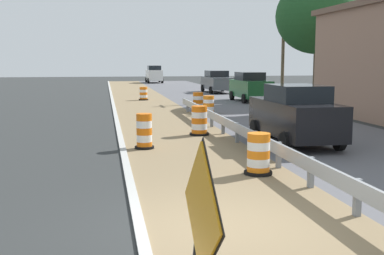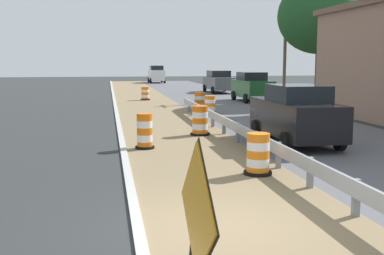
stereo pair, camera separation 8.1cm
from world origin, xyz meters
name	(u,v)px [view 1 (the left image)]	position (x,y,z in m)	size (l,w,h in m)	color
ground_plane	(217,228)	(0.00, 0.00, 0.00)	(160.00, 160.00, 0.00)	#2B2D2D
median_dirt_strip	(263,225)	(0.83, 0.00, 0.00)	(4.05, 120.00, 0.01)	#7F6B4C
curb_near_edge	(141,233)	(-1.30, 0.00, 0.00)	(0.20, 120.00, 0.11)	#ADADA8
warning_sign_diamond	(202,216)	(-0.76, -2.47, 1.06)	(0.13, 1.70, 1.99)	black
traffic_barrel_nearest	(258,156)	(1.92, 3.67, 0.47)	(0.71, 0.71, 1.05)	orange
traffic_barrel_close	(144,133)	(-0.60, 7.77, 0.52)	(0.63, 0.63, 1.14)	orange
traffic_barrel_mid	(199,122)	(1.71, 10.28, 0.51)	(0.75, 0.75, 1.12)	orange
traffic_barrel_far	(209,106)	(3.66, 17.58, 0.43)	(0.73, 0.73, 0.97)	orange
traffic_barrel_farther	(198,102)	(3.40, 19.21, 0.48)	(0.73, 0.73, 1.05)	orange
traffic_barrel_farthest	(143,94)	(0.93, 27.22, 0.43)	(0.70, 0.70, 0.95)	orange
car_lead_near_lane	(154,74)	(4.50, 54.64, 1.10)	(2.04, 4.11, 2.21)	silver
car_trailing_near_lane	(250,87)	(8.23, 24.87, 1.02)	(2.12, 4.52, 2.04)	#195128
car_lead_far_lane	(295,114)	(4.58, 7.86, 1.01)	(2.03, 4.70, 2.02)	black
car_mid_far_lane	(217,82)	(8.08, 34.49, 0.98)	(2.21, 4.82, 1.96)	#4C5156
utility_pole_near	(381,36)	(10.18, 11.99, 3.89)	(0.24, 1.80, 7.47)	brown
utility_pole_mid	(283,35)	(11.19, 26.50, 4.66)	(0.24, 1.80, 9.01)	brown
tree_roadside	(318,16)	(12.14, 22.85, 5.74)	(5.52, 5.52, 8.23)	#4C3D2D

